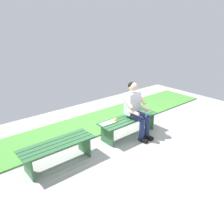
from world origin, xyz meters
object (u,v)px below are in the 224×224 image
at_px(bench_near, 129,122).
at_px(bench_far, 58,149).
at_px(book_open, 109,123).
at_px(person_seated, 136,108).
at_px(apple, 115,120).

distance_m(bench_near, bench_far, 1.78).
height_order(bench_near, book_open, book_open).
distance_m(bench_near, person_seated, 0.38).
xyz_separation_m(apple, book_open, (0.17, -0.02, -0.03)).
bearing_deg(bench_near, apple, -6.11).
xyz_separation_m(bench_near, apple, (0.37, -0.04, 0.15)).
bearing_deg(person_seated, bench_near, -39.58).
xyz_separation_m(bench_near, bench_far, (1.78, -0.00, -0.01)).
bearing_deg(apple, book_open, -6.13).
bearing_deg(person_seated, book_open, -13.43).
distance_m(person_seated, apple, 0.55).
xyz_separation_m(person_seated, book_open, (0.66, -0.16, -0.23)).
relative_size(apple, book_open, 0.20).
height_order(apple, book_open, apple).
relative_size(person_seated, apple, 14.65).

